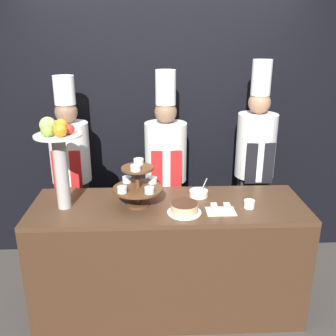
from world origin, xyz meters
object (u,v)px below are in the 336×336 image
cup_white (249,204)px  cake_square_tray (221,209)px  tiered_stand (138,184)px  cake_round (184,208)px  chef_center_left (166,169)px  chef_center_right (255,162)px  serving_bowl_far (199,193)px  fruit_pedestal (58,150)px  chef_left (71,169)px

cup_white → cake_square_tray: size_ratio=0.38×
tiered_stand → cake_round: size_ratio=1.51×
chef_center_left → chef_center_right: (0.80, -0.00, 0.05)m
cake_round → serving_bowl_far: 0.32m
cake_square_tray → chef_center_right: bearing=59.9°
cup_white → tiered_stand: bearing=174.9°
cake_round → cup_white: (0.48, 0.07, -0.01)m
fruit_pedestal → cake_round: bearing=-8.5°
cake_round → cup_white: size_ratio=3.08×
cake_round → chef_center_left: chef_center_left is taller
tiered_stand → chef_center_right: 1.19m
serving_bowl_far → chef_left: bearing=157.0°
fruit_pedestal → cup_white: bearing=-2.7°
cake_round → chef_center_right: 1.02m
tiered_stand → serving_bowl_far: size_ratio=2.43×
cake_square_tray → fruit_pedestal: bearing=173.8°
chef_center_left → chef_center_right: chef_center_right is taller
tiered_stand → cup_white: tiered_stand is taller
cup_white → serving_bowl_far: (-0.34, 0.22, -0.00)m
chef_left → chef_center_left: bearing=-0.0°
chef_left → chef_center_right: 1.63m
tiered_stand → serving_bowl_far: bearing=17.8°
chef_left → chef_center_right: bearing=-0.0°
cup_white → chef_center_left: bearing=130.9°
cake_square_tray → serving_bowl_far: bearing=114.2°
cake_round → chef_center_right: size_ratio=0.13×
cake_round → cake_square_tray: size_ratio=1.18×
tiered_stand → chef_left: 0.86m
chef_center_left → cake_square_tray: bearing=-63.5°
cake_square_tray → chef_center_left: (-0.37, 0.74, 0.05)m
chef_left → cake_round: bearing=-38.4°
cup_white → chef_left: (-1.42, 0.68, 0.05)m
serving_bowl_far → chef_center_right: bearing=39.5°
fruit_pedestal → cake_round: size_ratio=2.73×
cup_white → serving_bowl_far: 0.41m
chef_left → chef_center_left: (0.83, -0.00, -0.01)m
chef_left → cup_white: bearing=-25.5°
fruit_pedestal → chef_left: chef_left is taller
tiered_stand → cup_white: (0.81, -0.07, -0.14)m
serving_bowl_far → tiered_stand: bearing=-162.2°
tiered_stand → cake_square_tray: 0.63m
chef_center_right → chef_left: bearing=180.0°
fruit_pedestal → cup_white: 1.42m
cake_square_tray → chef_center_right: 0.86m
tiered_stand → cake_square_tray: tiered_stand is taller
cake_round → chef_center_left: size_ratio=0.13×
cake_round → chef_left: size_ratio=0.13×
cup_white → chef_left: chef_left is taller
cup_white → chef_center_right: size_ratio=0.04×
cake_square_tray → serving_bowl_far: 0.31m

